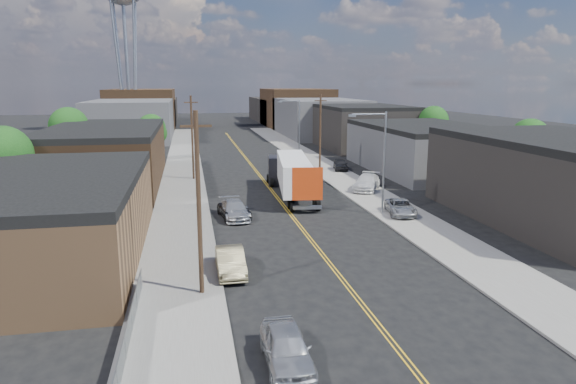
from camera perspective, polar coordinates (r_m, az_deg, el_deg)
name	(u,v)px	position (r m, az deg, el deg)	size (l,w,h in m)	color
ground	(248,160)	(78.02, -4.52, 3.55)	(260.00, 260.00, 0.00)	black
centerline	(261,177)	(63.33, -2.98, 1.63)	(0.32, 120.00, 0.01)	gold
sidewalk_left	(183,180)	(62.74, -11.61, 1.36)	(5.00, 140.00, 0.15)	slate
sidewalk_right	(336,174)	(65.29, 5.31, 1.96)	(5.00, 140.00, 0.15)	slate
warehouse_tan	(45,217)	(36.97, -25.40, -2.56)	(12.00, 22.00, 5.60)	brown
warehouse_brown	(105,156)	(61.97, -19.63, 3.80)	(12.00, 26.00, 6.60)	#432C1B
industrial_right_a	(565,179)	(48.40, 28.43, 1.25)	(14.00, 22.00, 7.10)	black
industrial_right_b	(425,148)	(70.26, 15.00, 4.77)	(14.00, 24.00, 6.10)	#3D3D40
industrial_right_c	(361,126)	(94.14, 8.12, 7.23)	(14.00, 22.00, 7.60)	black
skyline_left_a	(133,120)	(112.54, -16.89, 7.69)	(16.00, 30.00, 8.00)	#3D3D40
skyline_right_a	(319,117)	(115.55, 3.44, 8.28)	(16.00, 30.00, 8.00)	#3D3D40
skyline_left_b	(142,109)	(137.34, -15.89, 8.85)	(16.00, 26.00, 10.00)	#432C1B
skyline_right_b	(296,108)	(139.82, 0.88, 9.34)	(16.00, 26.00, 10.00)	#432C1B
skyline_left_c	(148,111)	(157.33, -15.26, 8.67)	(16.00, 40.00, 7.00)	black
skyline_right_c	(283,110)	(159.50, -0.61, 9.12)	(16.00, 40.00, 7.00)	black
streetlight_near	(380,155)	(45.14, 10.18, 4.12)	(3.39, 0.25, 9.00)	gray
streetlight_far	(297,124)	(78.63, 0.97, 7.56)	(3.39, 0.25, 9.00)	gray
utility_pole_left_near	(199,203)	(27.43, -9.88, -1.26)	(1.60, 0.26, 10.00)	black
utility_pole_left_far	(192,137)	(62.03, -10.60, 6.01)	(1.60, 0.26, 10.00)	black
utility_pole_right	(320,132)	(67.14, 3.60, 6.63)	(1.60, 0.26, 10.00)	black
chainlink_fence	(125,348)	(23.05, -17.67, -16.22)	(0.05, 16.00, 1.22)	slate
tree_left_near	(5,158)	(49.57, -28.95, 3.32)	(4.85, 4.76, 7.91)	black
tree_left_mid	(70,129)	(73.58, -23.11, 6.43)	(5.10, 5.04, 8.37)	black
tree_left_far	(152,130)	(79.19, -14.88, 6.64)	(4.35, 4.20, 6.97)	black
tree_right_near	(530,141)	(65.67, 25.28, 5.16)	(4.60, 4.48, 7.44)	black
tree_right_far	(434,123)	(86.12, 15.89, 7.39)	(4.85, 4.76, 7.91)	black
semi_truck	(290,173)	(52.70, 0.24, 2.16)	(4.27, 16.19, 4.16)	silver
car_left_a	(286,347)	(21.85, -0.18, -16.89)	(1.85, 4.60, 1.57)	#ABADB1
car_left_b	(230,261)	(31.55, -6.42, -7.67)	(1.64, 4.69, 1.55)	#857B57
car_left_c	(234,211)	(44.17, -5.98, -2.07)	(2.25, 4.88, 1.36)	black
car_left_d	(234,210)	(44.15, -5.98, -1.97)	(2.13, 5.25, 1.52)	#A3A5A8
car_right_lot_a	(401,207)	(45.76, 12.40, -1.64)	(2.17, 4.70, 1.31)	#A0A2A5
car_right_lot_b	(367,182)	(55.65, 8.74, 1.07)	(2.28, 5.62, 1.63)	silver
car_right_lot_c	(341,164)	(68.28, 5.87, 3.08)	(1.73, 4.31, 1.47)	black
car_ahead_truck	(298,171)	(63.66, 1.07, 2.34)	(2.36, 5.12, 1.42)	black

